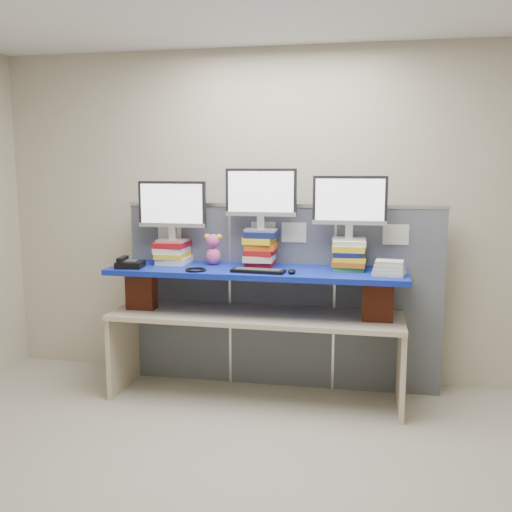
% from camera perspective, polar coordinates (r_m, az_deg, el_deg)
% --- Properties ---
extents(room, '(5.00, 4.00, 2.80)m').
position_cam_1_polar(room, '(2.89, -2.24, 0.57)').
color(room, beige).
rests_on(room, ground).
extents(cubicle_partition, '(2.60, 0.06, 1.53)m').
position_cam_1_polar(cubicle_partition, '(4.73, 2.58, -3.96)').
color(cubicle_partition, '#50555F').
rests_on(cubicle_partition, ground).
extents(desk, '(2.28, 0.69, 0.69)m').
position_cam_1_polar(desk, '(4.52, 0.00, -7.41)').
color(desk, beige).
rests_on(desk, ground).
extents(brick_pier_left, '(0.23, 0.13, 0.31)m').
position_cam_1_polar(brick_pier_left, '(4.67, -11.39, -3.35)').
color(brick_pier_left, maroon).
rests_on(brick_pier_left, desk).
extents(brick_pier_right, '(0.23, 0.13, 0.31)m').
position_cam_1_polar(brick_pier_right, '(4.32, 12.08, -4.36)').
color(brick_pier_right, maroon).
rests_on(brick_pier_right, desk).
extents(blue_board, '(2.31, 0.61, 0.04)m').
position_cam_1_polar(blue_board, '(4.41, 0.00, -1.55)').
color(blue_board, '#0E0B94').
rests_on(blue_board, brick_pier_left).
extents(book_stack_left, '(0.26, 0.31, 0.18)m').
position_cam_1_polar(book_stack_left, '(4.70, -8.31, 0.38)').
color(book_stack_left, silver).
rests_on(book_stack_left, blue_board).
extents(book_stack_center, '(0.26, 0.30, 0.28)m').
position_cam_1_polar(book_stack_center, '(4.50, 0.47, 0.78)').
color(book_stack_center, maroon).
rests_on(book_stack_center, blue_board).
extents(book_stack_right, '(0.26, 0.32, 0.23)m').
position_cam_1_polar(book_stack_right, '(4.44, 9.26, 0.13)').
color(book_stack_right, '#238533').
rests_on(book_stack_right, blue_board).
extents(monitor_left, '(0.56, 0.16, 0.49)m').
position_cam_1_polar(monitor_left, '(4.66, -8.39, 4.83)').
color(monitor_left, '#B6B6BC').
rests_on(monitor_left, book_stack_left).
extents(monitor_center, '(0.56, 0.16, 0.49)m').
position_cam_1_polar(monitor_center, '(4.46, 0.50, 6.05)').
color(monitor_center, '#B6B6BC').
rests_on(monitor_center, book_stack_center).
extents(monitor_right, '(0.56, 0.16, 0.49)m').
position_cam_1_polar(monitor_right, '(4.39, 9.35, 5.17)').
color(monitor_right, '#B6B6BC').
rests_on(monitor_right, book_stack_right).
extents(keyboard, '(0.41, 0.17, 0.03)m').
position_cam_1_polar(keyboard, '(4.25, 0.22, -1.49)').
color(keyboard, black).
rests_on(keyboard, blue_board).
extents(mouse, '(0.06, 0.11, 0.03)m').
position_cam_1_polar(mouse, '(4.22, 3.59, -1.54)').
color(mouse, black).
rests_on(mouse, blue_board).
extents(desk_phone, '(0.22, 0.20, 0.09)m').
position_cam_1_polar(desk_phone, '(4.56, -12.57, -0.75)').
color(desk_phone, black).
rests_on(desk_phone, blue_board).
extents(headset, '(0.18, 0.18, 0.02)m').
position_cam_1_polar(headset, '(4.34, -6.06, -1.37)').
color(headset, black).
rests_on(headset, blue_board).
extents(plush_toy, '(0.15, 0.11, 0.25)m').
position_cam_1_polar(plush_toy, '(4.59, -4.28, 0.71)').
color(plush_toy, '#D14F94').
rests_on(plush_toy, blue_board).
extents(binder_stack, '(0.25, 0.21, 0.11)m').
position_cam_1_polar(binder_stack, '(4.26, 13.19, -1.20)').
color(binder_stack, beige).
rests_on(binder_stack, blue_board).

